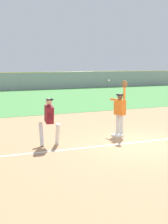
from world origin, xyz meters
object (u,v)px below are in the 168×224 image
first_base (117,135)px  parked_car_silver (46,81)px  runner (49,118)px  parked_car_blue (85,80)px  parked_car_white (7,82)px  fielder (120,108)px  baseball (109,80)px

first_base → parked_car_silver: 26.85m
first_base → runner: size_ratio=0.22×
runner → parked_car_blue: size_ratio=0.38×
parked_car_silver → parked_car_blue: (5.46, 0.09, 0.00)m
runner → parked_car_white: bearing=89.6°
fielder → parked_car_white: (-0.95, 26.08, -0.45)m
first_base → parked_car_blue: 28.32m
fielder → parked_car_silver: 26.62m
first_base → parked_car_white: (-0.74, 26.27, 0.63)m
runner → baseball: (2.80, 0.81, 1.26)m
runner → baseball: baseball is taller
baseball → parked_car_blue: baseball is taller
fielder → parked_car_blue: 28.06m
fielder → parked_car_silver: (4.07, 26.30, -0.45)m
parked_car_white → parked_car_silver: same height
first_base → baseball: baseball is taller
runner → parked_car_blue: bearing=69.1°
runner → parked_car_blue: 29.67m
parked_car_silver → baseball: bearing=-104.1°
fielder → parked_car_silver: size_ratio=0.50×
baseball → parked_car_white: (-0.61, 25.70, -1.58)m
first_base → fielder: size_ratio=0.17×
fielder → parked_car_white: 26.10m
parked_car_silver → parked_car_white: bearing=178.1°
parked_car_white → parked_car_blue: same height
first_base → runner: bearing=-175.4°
parked_car_silver → fielder: bearing=-103.2°
parked_car_silver → first_base: bearing=-103.6°
baseball → parked_car_white: baseball is taller
runner → parked_car_blue: (12.67, 26.82, -0.32)m
parked_car_blue → first_base: bearing=-115.6°
runner → parked_car_silver: (7.21, 26.73, -0.32)m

